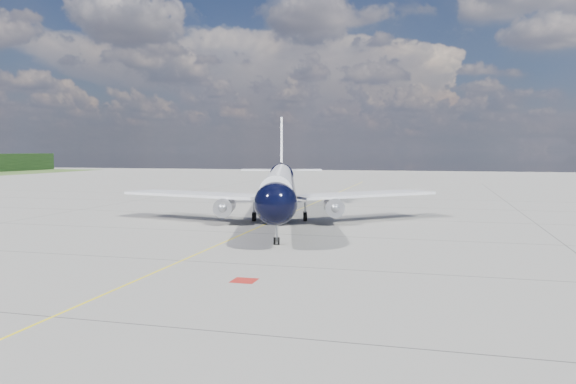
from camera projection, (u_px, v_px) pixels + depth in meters
name	position (u px, v px, depth m)	size (l,w,h in m)	color
ground	(294.00, 212.00, 76.68)	(320.00, 320.00, 0.00)	gray
taxiway_centerline	(284.00, 216.00, 71.86)	(0.16, 160.00, 0.01)	yellow
red_marking	(244.00, 280.00, 36.38)	(1.60, 1.60, 0.01)	maroon
main_airliner	(280.00, 186.00, 66.92)	(37.31, 46.19, 13.56)	black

